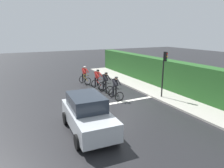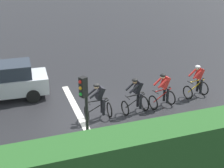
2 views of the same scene
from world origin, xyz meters
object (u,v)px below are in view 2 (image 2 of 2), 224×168
at_px(cyclist_lead, 197,82).
at_px(cyclist_mid, 136,96).
at_px(cyclist_fourth, 99,102).
at_px(car_silver, 5,81).
at_px(cyclist_second, 163,91).
at_px(traffic_light_near_crossing, 85,110).

xyz_separation_m(cyclist_lead, cyclist_mid, (0.53, -3.45, 0.00)).
relative_size(cyclist_fourth, car_silver, 0.40).
bearing_deg(cyclist_fourth, car_silver, -132.92).
xyz_separation_m(cyclist_mid, car_silver, (-3.42, -5.38, 0.08)).
height_order(cyclist_lead, cyclist_second, same).
xyz_separation_m(cyclist_fourth, car_silver, (-3.41, -3.66, 0.08)).
bearing_deg(traffic_light_near_crossing, cyclist_fourth, 156.23).
distance_m(car_silver, traffic_light_near_crossing, 7.02).
distance_m(cyclist_mid, cyclist_fourth, 1.71).
height_order(cyclist_lead, traffic_light_near_crossing, traffic_light_near_crossing).
bearing_deg(car_silver, cyclist_second, 63.96).
distance_m(cyclist_lead, cyclist_mid, 3.49).
bearing_deg(cyclist_lead, cyclist_second, -78.54).
xyz_separation_m(cyclist_lead, traffic_light_near_crossing, (3.60, -6.52, 1.43)).
height_order(cyclist_second, car_silver, car_silver).
xyz_separation_m(cyclist_lead, car_silver, (-2.89, -8.83, 0.08)).
bearing_deg(cyclist_fourth, cyclist_second, 91.84).
bearing_deg(traffic_light_near_crossing, cyclist_mid, 135.02).
distance_m(cyclist_fourth, car_silver, 5.01).
height_order(cyclist_lead, cyclist_fourth, same).
xyz_separation_m(cyclist_second, cyclist_fourth, (0.10, -3.11, 0.00)).
distance_m(cyclist_lead, car_silver, 9.29).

